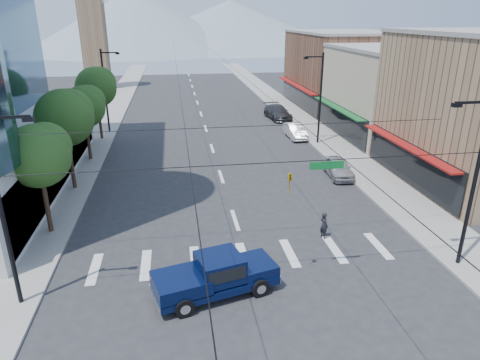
{
  "coord_description": "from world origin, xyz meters",
  "views": [
    {
      "loc": [
        -3.45,
        -18.39,
        12.26
      ],
      "look_at": [
        0.21,
        5.33,
        3.0
      ],
      "focal_mm": 32.0,
      "sensor_mm": 36.0,
      "label": 1
    }
  ],
  "objects_px": {
    "parked_car_near": "(338,167)",
    "parked_car_far": "(278,112)",
    "parked_car_mid": "(295,131)",
    "pedestrian": "(324,225)",
    "pickup_truck": "(215,275)"
  },
  "relations": [
    {
      "from": "pickup_truck",
      "to": "parked_car_far",
      "type": "distance_m",
      "value": 36.98
    },
    {
      "from": "parked_car_mid",
      "to": "parked_car_near",
      "type": "bearing_deg",
      "value": -89.64
    },
    {
      "from": "parked_car_near",
      "to": "parked_car_mid",
      "type": "height_order",
      "value": "parked_car_mid"
    },
    {
      "from": "parked_car_far",
      "to": "parked_car_near",
      "type": "bearing_deg",
      "value": -95.74
    },
    {
      "from": "parked_car_near",
      "to": "parked_car_far",
      "type": "bearing_deg",
      "value": 93.58
    },
    {
      "from": "parked_car_near",
      "to": "parked_car_mid",
      "type": "xyz_separation_m",
      "value": [
        -0.25,
        11.95,
        0.0
      ]
    },
    {
      "from": "parked_car_mid",
      "to": "parked_car_far",
      "type": "relative_size",
      "value": 0.79
    },
    {
      "from": "pickup_truck",
      "to": "parked_car_mid",
      "type": "distance_m",
      "value": 28.44
    },
    {
      "from": "pickup_truck",
      "to": "parked_car_near",
      "type": "distance_m",
      "value": 18.22
    },
    {
      "from": "pickup_truck",
      "to": "parked_car_mid",
      "type": "height_order",
      "value": "pickup_truck"
    },
    {
      "from": "pedestrian",
      "to": "parked_car_mid",
      "type": "distance_m",
      "value": 22.12
    },
    {
      "from": "pedestrian",
      "to": "parked_car_mid",
      "type": "bearing_deg",
      "value": -31.49
    },
    {
      "from": "pickup_truck",
      "to": "pedestrian",
      "type": "xyz_separation_m",
      "value": [
        6.82,
        4.46,
        -0.22
      ]
    },
    {
      "from": "parked_car_near",
      "to": "parked_car_far",
      "type": "xyz_separation_m",
      "value": [
        0.0,
        20.97,
        0.09
      ]
    },
    {
      "from": "pedestrian",
      "to": "parked_car_near",
      "type": "height_order",
      "value": "pedestrian"
    }
  ]
}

